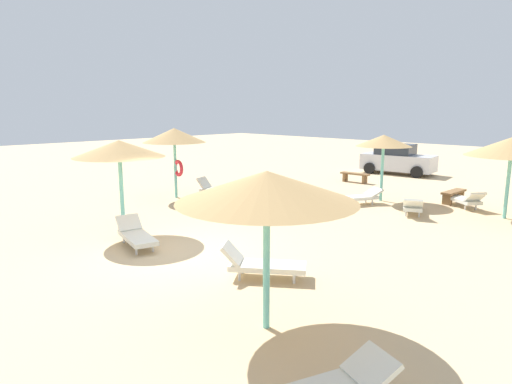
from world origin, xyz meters
TOP-DOWN VIEW (x-y plane):
  - ground_plane at (0.00, 0.00)m, footprint 80.00×80.00m
  - parasol_0 at (0.52, 9.74)m, footprint 2.21×2.21m
  - parasol_1 at (4.53, -1.30)m, footprint 3.01×3.01m
  - parasol_2 at (5.06, 10.05)m, footprint 2.94×2.94m
  - parasol_3 at (-5.98, 4.20)m, footprint 2.61×2.61m
  - parasol_4 at (-2.48, -0.16)m, footprint 2.65×2.65m
  - lounger_0 at (2.50, 8.47)m, footprint 1.38×1.98m
  - lounger_2 at (3.37, 10.88)m, footprint 1.90×1.62m
  - lounger_3 at (-4.85, 5.52)m, footprint 1.96×1.22m
  - lounger_4 at (-1.17, -0.50)m, footprint 1.99×1.06m
  - lounger_5 at (0.30, 8.46)m, footprint 1.38×2.01m
  - lounger_6 at (2.90, 0.26)m, footprint 1.87×1.64m
  - bench_0 at (-2.72, 12.89)m, footprint 1.52×0.50m
  - bench_1 at (2.79, 11.43)m, footprint 0.45×1.51m
  - parked_car at (-2.64, 17.22)m, footprint 4.20×2.44m

SIDE VIEW (x-z plane):
  - ground_plane at x=0.00m, z-range 0.00..0.00m
  - lounger_5 at x=0.30m, z-range 0.00..0.61m
  - lounger_0 at x=2.50m, z-range -0.04..0.67m
  - lounger_4 at x=-1.17m, z-range -0.04..0.67m
  - lounger_2 at x=3.37m, z-range -0.05..0.68m
  - lounger_6 at x=2.90m, z-range -0.06..0.71m
  - lounger_3 at x=-4.85m, z-range -0.08..0.73m
  - bench_0 at x=-2.72m, z-range 0.10..0.59m
  - bench_1 at x=2.79m, z-range 0.10..0.59m
  - parked_car at x=-2.64m, z-range -0.04..1.68m
  - parasol_0 at x=0.52m, z-range 1.10..3.79m
  - parasol_2 at x=5.06m, z-range 1.07..3.86m
  - parasol_1 at x=4.53m, z-range 1.10..3.84m
  - parasol_4 at x=-2.48m, z-range 1.15..3.98m
  - parasol_3 at x=-5.98m, z-range 1.13..4.06m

